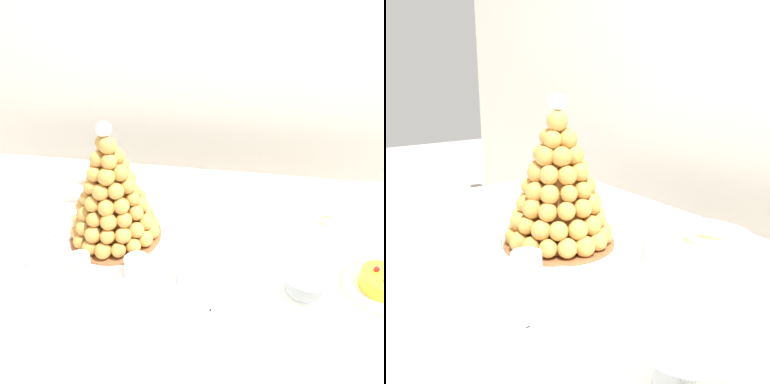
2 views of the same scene
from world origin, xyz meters
The scene contains 12 objects.
backdrop_wall centered at (0.00, 0.88, 1.25)m, with size 4.80×0.10×2.50m, color silver.
buffet_table centered at (0.00, 0.00, 0.66)m, with size 1.60×1.01×0.73m.
serving_tray centered at (-0.14, 0.00, 0.74)m, with size 0.55×0.41×0.02m.
croquembouche centered at (-0.17, 0.05, 0.88)m, with size 0.26×0.26×0.35m.
dessert_cup_left centered at (-0.33, -0.10, 0.77)m, with size 0.05×0.05×0.05m.
dessert_cup_mid_left centered at (-0.21, -0.10, 0.76)m, with size 0.05×0.05×0.05m.
dessert_cup_centre centered at (-0.07, -0.09, 0.76)m, with size 0.06×0.06×0.05m.
dessert_cup_mid_right centered at (0.07, -0.09, 0.77)m, with size 0.06×0.06×0.05m.
creme_brulee_ramekin centered at (-0.31, 0.05, 0.76)m, with size 0.10×0.10×0.02m.
macaron_goblet centered at (0.35, -0.07, 0.87)m, with size 0.14×0.14×0.23m.
fruit_tart_plate centered at (0.54, -0.04, 0.75)m, with size 0.20×0.20×0.06m.
wine_glass centered at (-0.30, 0.17, 0.87)m, with size 0.08×0.08×0.18m.
Camera 1 is at (0.20, -0.85, 1.47)m, focal length 38.70 mm.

